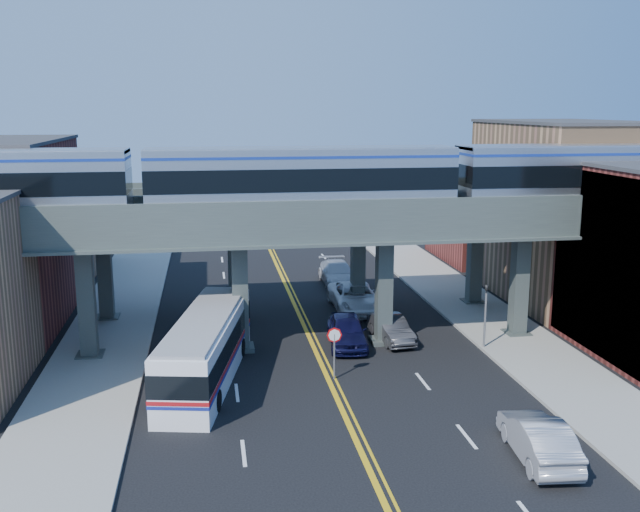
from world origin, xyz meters
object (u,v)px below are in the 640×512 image
at_px(car_lane_a, 347,331).
at_px(car_lane_d, 338,273).
at_px(transit_train, 302,178).
at_px(car_lane_c, 355,297).
at_px(car_parked_curb, 538,438).
at_px(transit_bus, 206,349).
at_px(car_lane_b, 391,329).
at_px(traffic_signal, 486,309).
at_px(stop_sign, 334,345).

height_order(car_lane_a, car_lane_d, car_lane_a).
bearing_deg(transit_train, car_lane_c, 57.00).
distance_m(car_lane_a, car_parked_curb, 14.72).
relative_size(transit_bus, car_lane_b, 2.76).
bearing_deg(traffic_signal, stop_sign, -161.37).
xyz_separation_m(car_lane_c, car_parked_curb, (2.72, -20.89, -0.05)).
distance_m(car_lane_c, car_parked_curb, 21.07).
distance_m(stop_sign, car_lane_a, 5.16).
distance_m(car_lane_b, car_parked_curb, 14.54).
relative_size(car_lane_a, car_lane_d, 0.86).
bearing_deg(transit_train, stop_sign, -79.79).
distance_m(stop_sign, transit_bus, 6.24).
relative_size(transit_train, stop_sign, 19.11).
height_order(stop_sign, car_lane_d, stop_sign).
distance_m(traffic_signal, car_lane_d, 16.63).
height_order(car_lane_a, car_parked_curb, car_lane_a).
bearing_deg(car_lane_d, car_lane_b, -87.15).
xyz_separation_m(car_lane_a, car_lane_d, (2.02, 13.87, -0.01)).
distance_m(transit_bus, car_lane_b, 11.26).
bearing_deg(car_parked_curb, traffic_signal, -97.03).
bearing_deg(transit_bus, car_parked_curb, -117.86).
xyz_separation_m(car_lane_c, car_lane_d, (0.12, 6.96, -0.02)).
bearing_deg(car_lane_b, car_lane_a, -176.64).
distance_m(car_lane_a, car_lane_b, 2.68).
xyz_separation_m(car_lane_b, car_parked_curb, (1.98, -14.40, 0.10)).
height_order(transit_train, stop_sign, transit_train).
bearing_deg(car_lane_d, stop_sign, -100.72).
bearing_deg(traffic_signal, transit_train, 168.47).
bearing_deg(car_lane_d, transit_bus, -118.69).
bearing_deg(car_lane_a, car_lane_b, 14.66).
xyz_separation_m(car_lane_d, car_parked_curb, (2.61, -27.85, -0.03)).
bearing_deg(transit_bus, transit_train, -41.18).
relative_size(transit_train, car_parked_curb, 10.10).
xyz_separation_m(stop_sign, car_lane_d, (3.59, 18.70, -0.91)).
height_order(car_lane_c, car_parked_curb, car_lane_c).
relative_size(stop_sign, car_lane_a, 0.52).
bearing_deg(transit_train, transit_bus, -142.69).
bearing_deg(stop_sign, traffic_signal, 18.63).
distance_m(transit_train, car_lane_d, 16.76).
bearing_deg(stop_sign, car_lane_b, 51.19).
bearing_deg(car_lane_d, car_parked_curb, -84.49).
bearing_deg(car_lane_c, stop_sign, -106.27).
bearing_deg(transit_train, traffic_signal, -11.53).
bearing_deg(transit_bus, car_lane_c, -30.37).
relative_size(stop_sign, car_lane_d, 0.45).
height_order(transit_bus, car_parked_curb, transit_bus).
bearing_deg(car_lane_d, car_lane_a, -98.10).
bearing_deg(stop_sign, car_lane_c, 73.50).
relative_size(traffic_signal, car_lane_c, 0.66).
bearing_deg(transit_bus, car_lane_d, -17.34).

